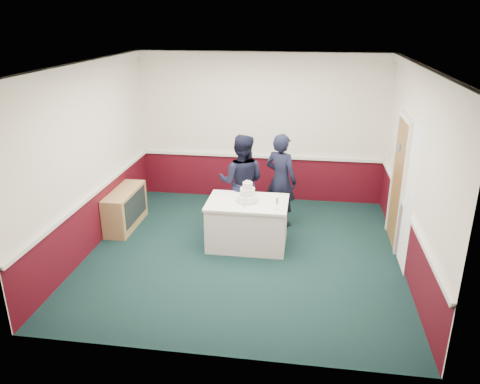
# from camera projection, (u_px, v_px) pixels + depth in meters

# --- Properties ---
(ground) EXTENTS (5.00, 5.00, 0.00)m
(ground) POSITION_uv_depth(u_px,v_px,m) (244.00, 253.00, 7.66)
(ground) COLOR #132E27
(ground) RESTS_ON ground
(room_shell) EXTENTS (5.00, 5.00, 3.00)m
(room_shell) POSITION_uv_depth(u_px,v_px,m) (254.00, 127.00, 7.51)
(room_shell) COLOR white
(room_shell) RESTS_ON ground
(sideboard) EXTENTS (0.41, 1.20, 0.70)m
(sideboard) POSITION_uv_depth(u_px,v_px,m) (125.00, 208.00, 8.50)
(sideboard) COLOR tan
(sideboard) RESTS_ON ground
(cake_table) EXTENTS (1.32, 0.92, 0.79)m
(cake_table) POSITION_uv_depth(u_px,v_px,m) (247.00, 223.00, 7.79)
(cake_table) COLOR white
(cake_table) RESTS_ON ground
(wedding_cake) EXTENTS (0.35, 0.35, 0.36)m
(wedding_cake) POSITION_uv_depth(u_px,v_px,m) (248.00, 195.00, 7.61)
(wedding_cake) COLOR white
(wedding_cake) RESTS_ON cake_table
(cake_knife) EXTENTS (0.08, 0.22, 0.00)m
(cake_knife) POSITION_uv_depth(u_px,v_px,m) (244.00, 206.00, 7.47)
(cake_knife) COLOR silver
(cake_knife) RESTS_ON cake_table
(champagne_flute) EXTENTS (0.05, 0.05, 0.21)m
(champagne_flute) POSITION_uv_depth(u_px,v_px,m) (277.00, 202.00, 7.27)
(champagne_flute) COLOR silver
(champagne_flute) RESTS_ON cake_table
(person_man) EXTENTS (0.86, 0.68, 1.74)m
(person_man) POSITION_uv_depth(u_px,v_px,m) (241.00, 182.00, 8.29)
(person_man) COLOR black
(person_man) RESTS_ON ground
(person_woman) EXTENTS (0.75, 0.66, 1.72)m
(person_woman) POSITION_uv_depth(u_px,v_px,m) (281.00, 180.00, 8.42)
(person_woman) COLOR black
(person_woman) RESTS_ON ground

